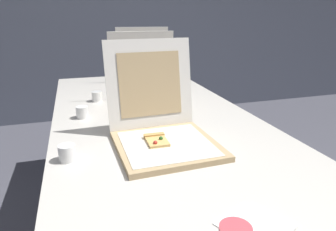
% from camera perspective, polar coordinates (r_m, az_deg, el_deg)
% --- Properties ---
extents(wall_back, '(10.00, 0.10, 2.60)m').
position_cam_1_polar(wall_back, '(3.73, -12.28, 19.48)').
color(wall_back, slate).
rests_on(wall_back, ground).
extents(table, '(0.99, 2.22, 0.73)m').
position_cam_1_polar(table, '(1.56, -2.52, -1.75)').
color(table, beige).
rests_on(table, ground).
extents(pizza_box_front, '(0.40, 0.47, 0.40)m').
position_cam_1_polar(pizza_box_front, '(1.21, -1.05, -2.80)').
color(pizza_box_front, tan).
rests_on(pizza_box_front, table).
extents(pizza_box_middle, '(0.41, 0.41, 0.40)m').
position_cam_1_polar(pizza_box_middle, '(1.73, -4.30, 3.89)').
color(pizza_box_middle, tan).
rests_on(pizza_box_middle, table).
extents(pizza_box_back, '(0.43, 0.43, 0.40)m').
position_cam_1_polar(pizza_box_back, '(2.20, -4.39, 7.13)').
color(pizza_box_back, tan).
rests_on(pizza_box_back, table).
extents(cup_white_near_left, '(0.06, 0.06, 0.06)m').
position_cam_1_polar(cup_white_near_left, '(1.14, -18.51, -6.70)').
color(cup_white_near_left, white).
rests_on(cup_white_near_left, table).
extents(cup_white_mid, '(0.06, 0.06, 0.06)m').
position_cam_1_polar(cup_white_mid, '(1.58, -15.87, 0.60)').
color(cup_white_mid, white).
rests_on(cup_white_mid, table).
extents(cup_white_far, '(0.06, 0.06, 0.06)m').
position_cam_1_polar(cup_white_far, '(1.85, -13.27, 3.54)').
color(cup_white_far, white).
rests_on(cup_white_far, table).
extents(napkin_pile, '(0.20, 0.19, 0.01)m').
position_cam_1_polar(napkin_pile, '(0.83, 16.09, -19.19)').
color(napkin_pile, white).
rests_on(napkin_pile, table).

